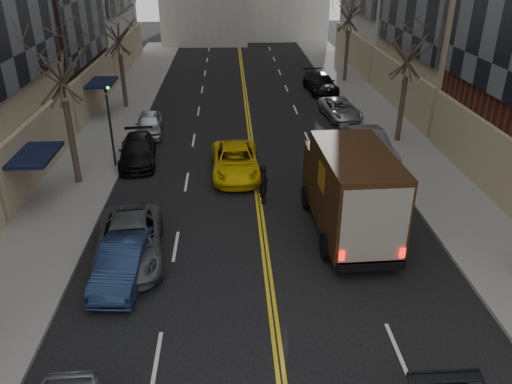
% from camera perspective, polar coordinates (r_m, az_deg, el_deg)
% --- Properties ---
extents(sidewalk_left, '(4.00, 66.00, 0.15)m').
position_cam_1_polar(sidewalk_left, '(32.59, -16.79, 6.24)').
color(sidewalk_left, slate).
rests_on(sidewalk_left, ground).
extents(sidewalk_right, '(4.00, 66.00, 0.15)m').
position_cam_1_polar(sidewalk_right, '(33.26, 15.13, 6.85)').
color(sidewalk_right, slate).
rests_on(sidewalk_right, ground).
extents(tree_lf_mid, '(3.20, 3.20, 8.91)m').
position_cam_1_polar(tree_lf_mid, '(24.40, -21.88, 14.97)').
color(tree_lf_mid, '#382D23').
rests_on(tree_lf_mid, sidewalk_left).
extents(tree_lf_far, '(3.20, 3.20, 8.12)m').
position_cam_1_polar(tree_lf_far, '(36.92, -15.68, 18.21)').
color(tree_lf_far, '#382D23').
rests_on(tree_lf_far, sidewalk_left).
extents(tree_rt_mid, '(3.20, 3.20, 8.32)m').
position_cam_1_polar(tree_rt_mid, '(29.92, 17.30, 16.59)').
color(tree_rt_mid, '#382D23').
rests_on(tree_rt_mid, sidewalk_right).
extents(traffic_signal, '(0.29, 0.26, 4.70)m').
position_cam_1_polar(traffic_signal, '(26.75, -16.42, 8.23)').
color(traffic_signal, black).
rests_on(traffic_signal, sidewalk_left).
extents(ups_truck, '(3.01, 6.94, 3.75)m').
position_cam_1_polar(ups_truck, '(20.16, 10.65, 0.11)').
color(ups_truck, black).
rests_on(ups_truck, ground).
extents(taxi, '(2.52, 5.21, 1.43)m').
position_cam_1_polar(taxi, '(25.66, -2.35, 3.53)').
color(taxi, yellow).
rests_on(taxi, ground).
extents(pedestrian, '(0.48, 0.70, 1.86)m').
position_cam_1_polar(pedestrian, '(22.67, 0.88, 0.94)').
color(pedestrian, black).
rests_on(pedestrian, ground).
extents(parked_lf_b, '(1.78, 4.33, 1.39)m').
position_cam_1_polar(parked_lf_b, '(18.26, -14.93, -7.69)').
color(parked_lf_b, '#13213E').
rests_on(parked_lf_b, ground).
extents(parked_lf_c, '(3.03, 5.49, 1.45)m').
position_cam_1_polar(parked_lf_c, '(19.33, -14.23, -5.44)').
color(parked_lf_c, '#494B50').
rests_on(parked_lf_c, ground).
extents(parked_lf_d, '(2.36, 4.79, 1.34)m').
position_cam_1_polar(parked_lf_d, '(27.89, -13.38, 4.62)').
color(parked_lf_d, black).
rests_on(parked_lf_d, ground).
extents(parked_lf_e, '(1.91, 4.05, 1.34)m').
position_cam_1_polar(parked_lf_e, '(32.12, -12.10, 7.62)').
color(parked_lf_e, '#B7BAC0').
rests_on(parked_lf_e, ground).
extents(parked_rt_a, '(2.34, 5.17, 1.65)m').
position_cam_1_polar(parked_rt_a, '(28.13, 12.72, 5.21)').
color(parked_rt_a, '#53565B').
rests_on(parked_rt_a, ground).
extents(parked_rt_b, '(2.61, 4.80, 1.28)m').
position_cam_1_polar(parked_rt_b, '(35.06, 9.59, 9.36)').
color(parked_rt_b, '#A3A5AB').
rests_on(parked_rt_b, ground).
extents(parked_rt_c, '(2.51, 5.25, 1.48)m').
position_cam_1_polar(parked_rt_c, '(41.43, 7.38, 12.25)').
color(parked_rt_c, black).
rests_on(parked_rt_c, ground).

